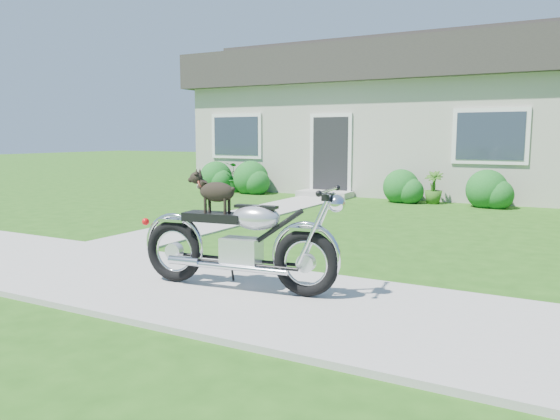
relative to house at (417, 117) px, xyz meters
The scene contains 8 objects.
ground 12.19m from the house, 89.99° to the right, with size 80.00×80.00×0.00m, color #235114.
sidewalk 12.18m from the house, 89.99° to the right, with size 24.00×2.20×0.04m, color #9E9B93.
walkway 7.47m from the house, 102.09° to the right, with size 1.20×8.00×0.03m, color #9E9B93.
house is the anchor object (origin of this frame).
shrub_row 3.93m from the house, 82.23° to the right, with size 10.91×1.15×1.15m.
potted_plant_left 5.75m from the house, 141.07° to the right, with size 0.78×0.67×0.86m, color #17581C.
potted_plant_right 4.10m from the house, 68.60° to the right, with size 0.44×0.44×0.78m, color #30611A.
motorcycle_with_dog 12.10m from the house, 83.52° to the right, with size 2.22×0.63×1.20m.
Camera 1 is at (4.33, -4.52, 1.61)m, focal length 35.00 mm.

